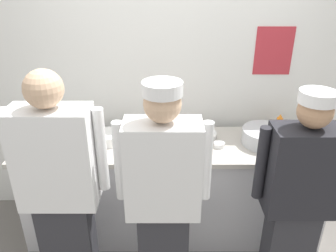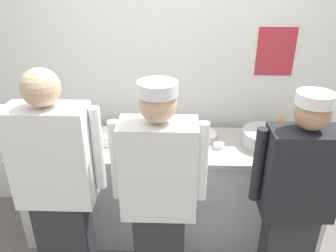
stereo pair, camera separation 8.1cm
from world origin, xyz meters
name	(u,v)px [view 1 (the left image)]	position (x,y,z in m)	size (l,w,h in m)	color
wall_back	(173,80)	(0.00, 0.80, 1.30)	(4.02, 0.11, 2.61)	white
prep_counter	(173,188)	(0.00, 0.34, 0.45)	(2.56, 0.65, 0.90)	silver
chef_near_left	(61,191)	(-0.74, -0.32, 0.91)	(0.63, 0.24, 1.73)	#2D2D33
chef_center	(163,198)	(-0.08, -0.37, 0.89)	(0.60, 0.24, 1.67)	#2D2D33
chef_far_right	(297,198)	(0.81, -0.31, 0.85)	(0.58, 0.24, 1.59)	#2D2D33
plate_stack_front	(202,135)	(0.25, 0.46, 0.93)	(0.24, 0.24, 0.05)	white
plate_stack_rear	(110,137)	(-0.53, 0.38, 0.94)	(0.24, 0.24, 0.08)	white
mixing_bowl_steel	(265,136)	(0.76, 0.35, 0.96)	(0.39, 0.39, 0.12)	#B7BABF
sheet_tray	(60,142)	(-0.93, 0.35, 0.91)	(0.42, 0.29, 0.02)	#B7BABF
squeeze_bottle_primary	(279,124)	(0.93, 0.55, 0.98)	(0.05, 0.05, 0.18)	orange
squeeze_bottle_secondary	(167,131)	(-0.05, 0.40, 0.99)	(0.05, 0.05, 0.19)	red
ramekin_yellow_sauce	(219,145)	(0.37, 0.29, 0.92)	(0.09, 0.09, 0.04)	white
ramekin_orange_sauce	(122,149)	(-0.41, 0.21, 0.92)	(0.08, 0.08, 0.04)	white
deli_cup	(131,129)	(-0.37, 0.52, 0.95)	(0.09, 0.09, 0.10)	white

